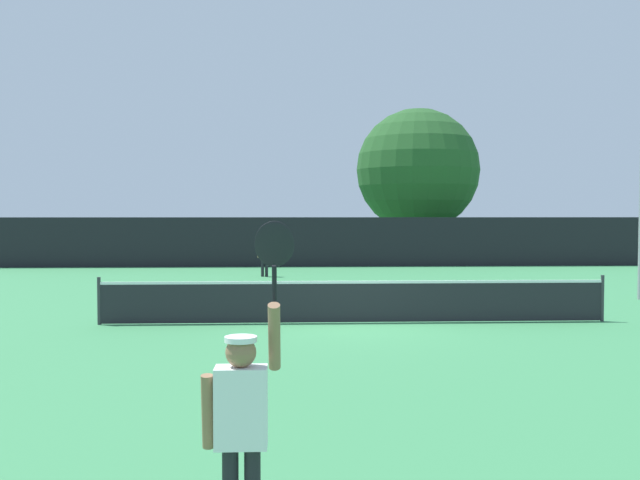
{
  "coord_description": "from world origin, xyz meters",
  "views": [
    {
      "loc": [
        -1.48,
        -15.67,
        2.49
      ],
      "look_at": [
        -0.55,
        5.48,
        1.68
      ],
      "focal_mm": 38.99,
      "sensor_mm": 36.0,
      "label": 1
    }
  ],
  "objects_px": {
    "player_serving": "(243,410)",
    "large_tree": "(418,170)",
    "player_receiving": "(264,253)",
    "tennis_ball": "(272,309)",
    "parked_car_mid": "(476,243)",
    "parked_car_near": "(179,245)"
  },
  "relations": [
    {
      "from": "tennis_ball",
      "to": "parked_car_mid",
      "type": "distance_m",
      "value": 25.32
    },
    {
      "from": "player_receiving",
      "to": "large_tree",
      "type": "bearing_deg",
      "value": -128.05
    },
    {
      "from": "parked_car_near",
      "to": "player_serving",
      "type": "bearing_deg",
      "value": -77.77
    },
    {
      "from": "large_tree",
      "to": "parked_car_mid",
      "type": "xyz_separation_m",
      "value": [
        3.99,
        2.69,
        -4.08
      ]
    },
    {
      "from": "player_receiving",
      "to": "tennis_ball",
      "type": "distance_m",
      "value": 9.75
    },
    {
      "from": "large_tree",
      "to": "parked_car_mid",
      "type": "relative_size",
      "value": 1.89
    },
    {
      "from": "tennis_ball",
      "to": "parked_car_mid",
      "type": "height_order",
      "value": "parked_car_mid"
    },
    {
      "from": "player_serving",
      "to": "large_tree",
      "type": "xyz_separation_m",
      "value": [
        7.32,
        32.61,
        3.8
      ]
    },
    {
      "from": "parked_car_near",
      "to": "player_receiving",
      "type": "bearing_deg",
      "value": -62.29
    },
    {
      "from": "player_serving",
      "to": "tennis_ball",
      "type": "relative_size",
      "value": 35.89
    },
    {
      "from": "parked_car_near",
      "to": "parked_car_mid",
      "type": "bearing_deg",
      "value": 9.99
    },
    {
      "from": "player_serving",
      "to": "player_receiving",
      "type": "distance_m",
      "value": 22.44
    },
    {
      "from": "player_serving",
      "to": "parked_car_mid",
      "type": "distance_m",
      "value": 37.08
    },
    {
      "from": "player_receiving",
      "to": "large_tree",
      "type": "distance_m",
      "value": 13.52
    },
    {
      "from": "player_serving",
      "to": "tennis_ball",
      "type": "xyz_separation_m",
      "value": [
        -0.12,
        12.73,
        -1.03
      ]
    },
    {
      "from": "player_serving",
      "to": "player_receiving",
      "type": "relative_size",
      "value": 1.59
    },
    {
      "from": "large_tree",
      "to": "parked_car_near",
      "type": "xyz_separation_m",
      "value": [
        -12.98,
        0.47,
        -4.08
      ]
    },
    {
      "from": "player_serving",
      "to": "player_receiving",
      "type": "xyz_separation_m",
      "value": [
        -0.65,
        22.43,
        -0.13
      ]
    },
    {
      "from": "parked_car_near",
      "to": "parked_car_mid",
      "type": "relative_size",
      "value": 0.99
    },
    {
      "from": "large_tree",
      "to": "parked_car_mid",
      "type": "bearing_deg",
      "value": 34.02
    },
    {
      "from": "player_receiving",
      "to": "player_serving",
      "type": "bearing_deg",
      "value": 91.66
    },
    {
      "from": "tennis_ball",
      "to": "player_receiving",
      "type": "bearing_deg",
      "value": 93.12
    }
  ]
}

